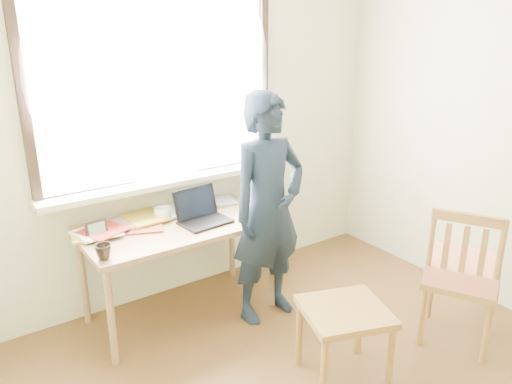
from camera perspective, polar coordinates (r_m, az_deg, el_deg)
room_shell at (r=2.23m, az=12.69°, el=8.38°), size 3.52×4.02×2.61m
desk at (r=3.51m, az=-8.82°, el=-4.83°), size 1.31×0.65×0.70m
laptop at (r=3.50m, az=-6.28°, el=-2.52°), size 0.36×0.30×0.23m
mug_white at (r=3.56m, az=-10.60°, el=-2.48°), size 0.16×0.16×0.10m
mug_dark at (r=3.08m, az=-17.03°, el=-6.57°), size 0.12×0.12×0.09m
mouse at (r=3.63m, az=-0.83°, el=-2.24°), size 0.09×0.06×0.03m
desk_clutter at (r=3.52m, az=-15.88°, el=-3.67°), size 0.81×0.53×0.04m
book_a at (r=3.50m, az=-15.54°, el=-3.90°), size 0.26×0.29×0.02m
book_b at (r=3.86m, az=-4.82°, el=-1.12°), size 0.21×0.25×0.02m
picture_frame at (r=3.38m, az=-17.77°, el=-4.18°), size 0.14×0.03×0.11m
work_chair at (r=3.00m, az=10.08°, el=-14.17°), size 0.59×0.57×0.48m
side_chair at (r=3.50m, az=22.54°, el=-8.40°), size 0.59×0.60×0.97m
person at (r=3.42m, az=1.39°, el=-2.00°), size 0.61×0.42×1.61m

